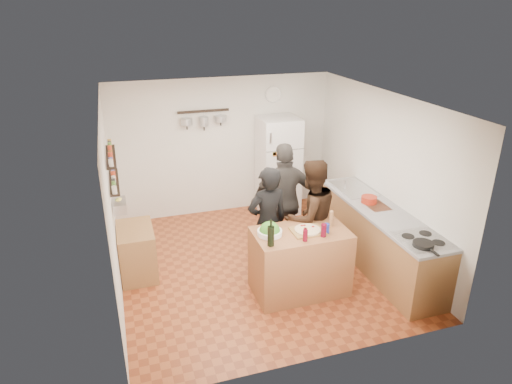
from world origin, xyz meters
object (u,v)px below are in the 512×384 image
object	(u,v)px
pepper_mill	(331,220)
side_table	(137,252)
wall_clock	(273,94)
salad_bowl	(270,232)
salt_canister	(326,228)
red_bowl	(369,200)
counter_run	(378,238)
person_center	(310,217)
fridge	(278,166)
skillet	(423,244)
wine_bottle	(271,236)
person_back	(285,201)
person_left	(268,223)
prep_island	(300,262)

from	to	relation	value
pepper_mill	side_table	world-z (taller)	pepper_mill
wall_clock	side_table	distance (m)	3.69
salad_bowl	wall_clock	distance (m)	3.27
salt_canister	red_bowl	bearing A→B (deg)	33.29
salad_bowl	counter_run	bearing A→B (deg)	7.02
salt_canister	counter_run	size ratio (longest dim) A/B	0.05
person_center	fridge	bearing A→B (deg)	-109.96
skillet	salad_bowl	bearing A→B (deg)	152.86
wine_bottle	pepper_mill	xyz separation A→B (m)	(0.95, 0.27, -0.04)
skillet	counter_run	bearing A→B (deg)	84.74
counter_run	person_back	bearing A→B (deg)	148.60
person_left	counter_run	world-z (taller)	person_left
person_back	fridge	xyz separation A→B (m)	(0.46, 1.56, -0.00)
prep_island	person_center	world-z (taller)	person_center
person_back	red_bowl	distance (m)	1.25
pepper_mill	person_back	distance (m)	1.01
salt_canister	counter_run	xyz separation A→B (m)	(1.07, 0.39, -0.52)
wine_bottle	prep_island	bearing A→B (deg)	23.75
prep_island	salt_canister	size ratio (longest dim) A/B	9.93
wine_bottle	skillet	distance (m)	1.87
wall_clock	skillet	bearing A→B (deg)	-80.08
salt_canister	wine_bottle	bearing A→B (deg)	-172.87
person_left	pepper_mill	bearing A→B (deg)	138.81
salt_canister	skillet	xyz separation A→B (m)	(0.97, -0.70, -0.03)
skillet	person_center	bearing A→B (deg)	126.32
wine_bottle	person_back	size ratio (longest dim) A/B	0.14
person_left	red_bowl	distance (m)	1.61
wine_bottle	person_back	distance (m)	1.40
red_bowl	prep_island	bearing A→B (deg)	-157.38
red_bowl	wall_clock	size ratio (longest dim) A/B	0.77
pepper_mill	counter_run	xyz separation A→B (m)	(0.92, 0.22, -0.55)
person_back	side_table	size ratio (longest dim) A/B	2.26
person_center	skillet	world-z (taller)	person_center
wall_clock	side_table	size ratio (longest dim) A/B	0.37
prep_island	skillet	bearing A→B (deg)	-32.73
prep_island	counter_run	world-z (taller)	prep_island
person_center	wall_clock	size ratio (longest dim) A/B	5.73
counter_run	fridge	xyz separation A→B (m)	(-0.75, 2.30, 0.45)
salad_bowl	red_bowl	distance (m)	1.81
prep_island	pepper_mill	bearing A→B (deg)	6.34
salad_bowl	skillet	size ratio (longest dim) A/B	1.26
wine_bottle	salt_canister	bearing A→B (deg)	7.13
salad_bowl	salt_canister	bearing A→B (deg)	-13.28
wine_bottle	counter_run	bearing A→B (deg)	14.69
skillet	person_back	bearing A→B (deg)	121.35
pepper_mill	salt_canister	world-z (taller)	pepper_mill
person_center	person_back	world-z (taller)	person_back
wine_bottle	red_bowl	size ratio (longest dim) A/B	1.11
wall_clock	pepper_mill	bearing A→B (deg)	-93.43
counter_run	fridge	world-z (taller)	fridge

